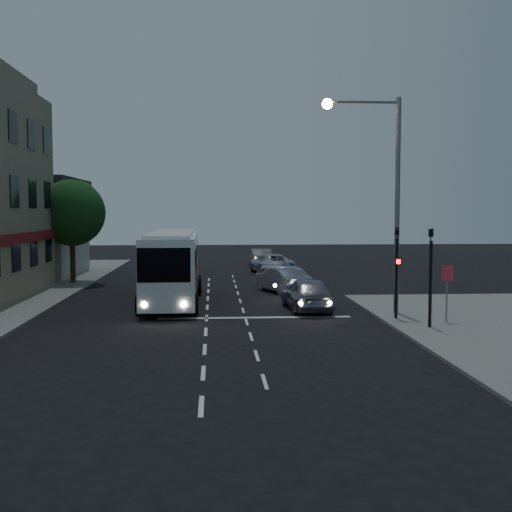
{
  "coord_description": "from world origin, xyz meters",
  "views": [
    {
      "loc": [
        0.29,
        -24.27,
        4.41
      ],
      "look_at": [
        2.4,
        7.24,
        2.2
      ],
      "focal_mm": 45.0,
      "sensor_mm": 36.0,
      "label": 1
    }
  ],
  "objects": [
    {
      "name": "car_sedan_c",
      "position": [
        4.39,
        20.79,
        0.7
      ],
      "size": [
        3.2,
        5.41,
        1.41
      ],
      "primitive_type": "imported",
      "rotation": [
        0.0,
        0.0,
        3.32
      ],
      "color": "#AFB4C1",
      "rests_on": "ground"
    },
    {
      "name": "road_markings",
      "position": [
        1.29,
        3.31,
        0.0
      ],
      "size": [
        8.0,
        30.55,
        0.01
      ],
      "color": "silver",
      "rests_on": "ground"
    },
    {
      "name": "traffic_signal_main",
      "position": [
        7.6,
        0.78,
        2.42
      ],
      "size": [
        0.25,
        0.35,
        4.1
      ],
      "color": "black",
      "rests_on": "sidewalk_near"
    },
    {
      "name": "street_tree",
      "position": [
        -8.21,
        15.02,
        4.5
      ],
      "size": [
        4.0,
        4.0,
        6.2
      ],
      "color": "black",
      "rests_on": "sidewalk_far"
    },
    {
      "name": "tour_bus",
      "position": [
        -1.69,
        6.86,
        1.84
      ],
      "size": [
        2.65,
        11.16,
        3.41
      ],
      "rotation": [
        0.0,
        0.0,
        0.01
      ],
      "color": "silver",
      "rests_on": "ground"
    },
    {
      "name": "car_sedan_a",
      "position": [
        4.0,
        10.17,
        0.7
      ],
      "size": [
        2.83,
        4.53,
        1.41
      ],
      "primitive_type": "imported",
      "rotation": [
        0.0,
        0.0,
        3.48
      ],
      "color": "#A5A5B2",
      "rests_on": "ground"
    },
    {
      "name": "streetlight",
      "position": [
        7.34,
        2.2,
        5.73
      ],
      "size": [
        3.32,
        0.44,
        9.0
      ],
      "color": "slate",
      "rests_on": "sidewalk_near"
    },
    {
      "name": "regulatory_sign",
      "position": [
        9.3,
        -0.24,
        1.6
      ],
      "size": [
        0.45,
        0.12,
        2.2
      ],
      "color": "slate",
      "rests_on": "sidewalk_near"
    },
    {
      "name": "low_building_north",
      "position": [
        -13.5,
        20.0,
        3.39
      ],
      "size": [
        9.4,
        9.4,
        6.5
      ],
      "color": "#BBB2A8",
      "rests_on": "sidewalk_far"
    },
    {
      "name": "traffic_signal_side",
      "position": [
        8.3,
        -1.2,
        2.42
      ],
      "size": [
        0.18,
        0.15,
        4.1
      ],
      "color": "black",
      "rests_on": "sidewalk_near"
    },
    {
      "name": "car_suv",
      "position": [
        4.45,
        3.8,
        0.75
      ],
      "size": [
        2.01,
        4.49,
        1.5
      ],
      "primitive_type": "imported",
      "rotation": [
        0.0,
        0.0,
        3.2
      ],
      "color": "gray",
      "rests_on": "ground"
    },
    {
      "name": "car_extra",
      "position": [
        4.07,
        26.72,
        0.71
      ],
      "size": [
        1.61,
        4.32,
        1.41
      ],
      "primitive_type": "imported",
      "rotation": [
        0.0,
        0.0,
        3.17
      ],
      "color": "#9F9F9F",
      "rests_on": "ground"
    },
    {
      "name": "car_sedan_b",
      "position": [
        4.31,
        15.63,
        0.67
      ],
      "size": [
        3.32,
        4.96,
        1.33
      ],
      "primitive_type": "imported",
      "rotation": [
        0.0,
        0.0,
        2.8
      ],
      "color": "#B3B3BF",
      "rests_on": "ground"
    },
    {
      "name": "ground",
      "position": [
        0.0,
        0.0,
        0.0
      ],
      "size": [
        120.0,
        120.0,
        0.0
      ],
      "primitive_type": "plane",
      "color": "black"
    }
  ]
}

